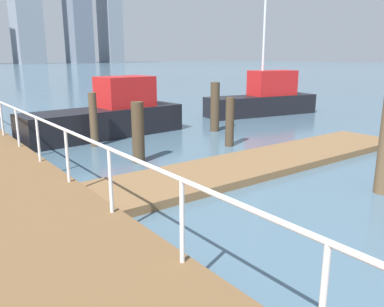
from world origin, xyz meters
TOP-DOWN VIEW (x-y plane):
  - ground_plane at (0.00, 20.00)m, footprint 300.00×300.00m
  - floating_dock at (1.83, 9.92)m, footprint 10.66×2.00m
  - boardwalk_railing at (-3.15, 9.46)m, footprint 0.06×29.22m
  - dock_piling_0 at (2.71, 12.16)m, footprint 0.28×0.28m
  - dock_piling_2 at (-0.77, 14.75)m, footprint 0.25×0.25m
  - dock_piling_4 at (4.00, 14.43)m, footprint 0.35×0.35m
  - dock_piling_5 at (-0.60, 12.17)m, footprint 0.34×0.34m
  - moored_boat_0 at (0.37, 16.03)m, footprint 6.00×2.09m
  - moored_boat_3 at (8.76, 16.31)m, footprint 5.92×2.41m
  - skyline_tower_6 at (66.61, 154.38)m, footprint 6.80×10.17m

SIDE VIEW (x-z plane):
  - ground_plane at x=0.00m, z-range 0.00..0.00m
  - floating_dock at x=1.83m, z-range 0.00..0.18m
  - moored_boat_0 at x=0.37m, z-range -0.32..1.79m
  - dock_piling_0 at x=2.71m, z-range 0.00..1.57m
  - moored_boat_3 at x=8.76m, z-range -3.87..5.50m
  - dock_piling_5 at x=-0.60m, z-range 0.00..1.65m
  - dock_piling_2 at x=-0.77m, z-range 0.00..1.72m
  - dock_piling_4 at x=4.00m, z-range 0.00..1.86m
  - boardwalk_railing at x=-3.15m, z-range 0.72..1.80m
  - skyline_tower_6 at x=66.61m, z-range 0.00..29.81m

